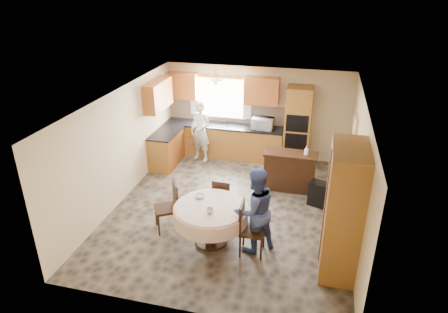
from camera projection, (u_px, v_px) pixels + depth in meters
floor at (231, 209)px, 8.76m from camera, size 5.00×6.00×0.01m
ceiling at (232, 99)px, 7.71m from camera, size 5.00×6.00×0.01m
wall_back at (256, 113)px, 10.88m from camera, size 5.00×0.02×2.50m
wall_front at (183, 244)px, 5.59m from camera, size 5.00×0.02×2.50m
wall_left at (121, 146)px, 8.79m from camera, size 0.02×6.00×2.50m
wall_right at (358, 171)px, 7.68m from camera, size 0.02×6.00×2.50m
window at (221, 98)px, 10.93m from camera, size 1.40×0.03×1.10m
curtain_left at (194, 95)px, 11.04m from camera, size 0.22×0.02×1.15m
curtain_right at (247, 98)px, 10.70m from camera, size 0.22×0.02×1.15m
base_cab_back at (224, 141)px, 11.14m from camera, size 3.30×0.60×0.88m
counter_back at (224, 126)px, 10.95m from camera, size 3.30×0.64×0.04m
base_cab_left at (166, 149)px, 10.65m from camera, size 0.60×1.20×0.88m
counter_left at (165, 133)px, 10.45m from camera, size 0.64×1.20×0.04m
backsplash at (226, 113)px, 11.09m from camera, size 3.30×0.02×0.55m
wall_cab_left at (182, 86)px, 10.91m from camera, size 0.85×0.33×0.72m
wall_cab_right at (262, 91)px, 10.42m from camera, size 0.90×0.33×0.72m
wall_cab_side at (158, 95)px, 10.06m from camera, size 0.33×1.20×0.72m
oven_tower at (298, 127)px, 10.43m from camera, size 0.66×0.62×2.12m
oven_upper at (297, 124)px, 10.07m from camera, size 0.56×0.01×0.45m
oven_lower at (296, 142)px, 10.28m from camera, size 0.56×0.01×0.45m
pendant at (216, 83)px, 10.29m from camera, size 0.36×0.36×0.18m
sideboard at (290, 172)px, 9.41m from camera, size 1.24×0.53×0.88m
space_heater at (319, 194)px, 8.80m from camera, size 0.48×0.40×0.56m
cupboard at (344, 211)px, 6.60m from camera, size 0.59×1.19×2.27m
dining_table at (211, 214)px, 7.43m from camera, size 1.39×1.39×0.80m
chair_left at (170, 204)px, 7.88m from camera, size 0.61×0.61×1.02m
chair_back at (222, 197)px, 8.25m from camera, size 0.42×0.42×0.91m
chair_right at (248, 226)px, 7.19m from camera, size 0.46×0.46×1.03m
framed_picture at (356, 126)px, 8.70m from camera, size 0.06×0.52×0.43m
microwave at (263, 124)px, 10.59m from camera, size 0.58×0.41×0.31m
person_sink at (201, 131)px, 10.74m from camera, size 0.70×0.55×1.67m
person_dining at (255, 210)px, 7.17m from camera, size 1.02×1.00×1.66m
bowl_sideboard at (278, 153)px, 9.28m from camera, size 0.21×0.21×0.05m
bottle_sideboard at (306, 151)px, 9.09m from camera, size 0.12×0.12×0.27m
cup_table at (210, 211)px, 7.14m from camera, size 0.14×0.14×0.10m
bowl_table at (200, 196)px, 7.63m from camera, size 0.23×0.23×0.06m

